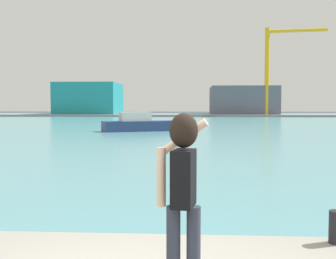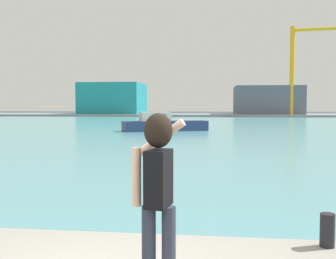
# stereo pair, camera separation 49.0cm
# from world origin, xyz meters

# --- Properties ---
(ground_plane) EXTENTS (220.00, 220.00, 0.00)m
(ground_plane) POSITION_xyz_m (0.00, 50.00, 0.00)
(ground_plane) COLOR #334751
(harbor_water) EXTENTS (140.00, 100.00, 0.02)m
(harbor_water) POSITION_xyz_m (0.00, 52.00, 0.01)
(harbor_water) COLOR #599EA8
(harbor_water) RESTS_ON ground_plane
(far_shore_dock) EXTENTS (140.00, 20.00, 0.43)m
(far_shore_dock) POSITION_xyz_m (0.00, 92.00, 0.21)
(far_shore_dock) COLOR gray
(far_shore_dock) RESTS_ON ground_plane
(person_photographer) EXTENTS (0.53, 0.56, 1.74)m
(person_photographer) POSITION_xyz_m (0.36, 0.34, 1.63)
(person_photographer) COLOR #2D3342
(person_photographer) RESTS_ON quay_promenade
(harbor_bollard) EXTENTS (0.19, 0.19, 0.43)m
(harbor_bollard) POSITION_xyz_m (2.35, 1.75, 0.78)
(harbor_bollard) COLOR black
(harbor_bollard) RESTS_ON quay_promenade
(boat_moored) EXTENTS (8.06, 5.03, 1.77)m
(boat_moored) POSITION_xyz_m (-4.02, 33.76, 0.66)
(boat_moored) COLOR navy
(boat_moored) RESTS_ON harbor_water
(warehouse_left) EXTENTS (14.20, 13.67, 7.31)m
(warehouse_left) POSITION_xyz_m (-24.01, 92.21, 4.08)
(warehouse_left) COLOR teal
(warehouse_left) RESTS_ON far_shore_dock
(warehouse_right) EXTENTS (15.04, 13.84, 6.40)m
(warehouse_right) POSITION_xyz_m (12.59, 92.99, 3.63)
(warehouse_right) COLOR slate
(warehouse_right) RESTS_ON far_shore_dock
(port_crane) EXTENTS (12.84, 2.41, 18.91)m
(port_crane) POSITION_xyz_m (18.50, 86.29, 11.99)
(port_crane) COLOR yellow
(port_crane) RESTS_ON far_shore_dock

